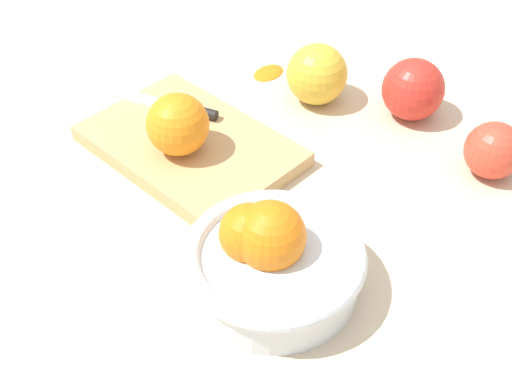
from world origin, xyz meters
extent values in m
plane|color=beige|center=(0.00, 0.00, 0.00)|extent=(2.40, 2.40, 0.00)
cylinder|color=silver|center=(-0.14, 0.14, 0.02)|extent=(0.17, 0.17, 0.05)
torus|color=silver|center=(-0.14, 0.14, 0.05)|extent=(0.18, 0.18, 0.02)
sphere|color=orange|center=(-0.13, 0.14, 0.06)|extent=(0.07, 0.07, 0.07)
sphere|color=orange|center=(-0.11, 0.15, 0.06)|extent=(0.06, 0.06, 0.06)
cube|color=tan|center=(0.09, 0.07, 0.01)|extent=(0.27, 0.20, 0.02)
sphere|color=orange|center=(0.08, 0.09, 0.06)|extent=(0.08, 0.08, 0.08)
cube|color=silver|center=(0.19, 0.06, 0.02)|extent=(0.11, 0.06, 0.00)
cylinder|color=black|center=(0.12, 0.03, 0.03)|extent=(0.05, 0.03, 0.01)
sphere|color=#D6422D|center=(-0.18, -0.18, 0.03)|extent=(0.07, 0.07, 0.07)
sphere|color=red|center=(-0.04, -0.20, 0.04)|extent=(0.08, 0.08, 0.08)
sphere|color=gold|center=(0.07, -0.13, 0.04)|extent=(0.08, 0.08, 0.08)
ellipsoid|color=orange|center=(0.16, -0.13, 0.00)|extent=(0.04, 0.06, 0.01)
camera|label=1|loc=(-0.47, 0.45, 0.54)|focal=47.95mm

